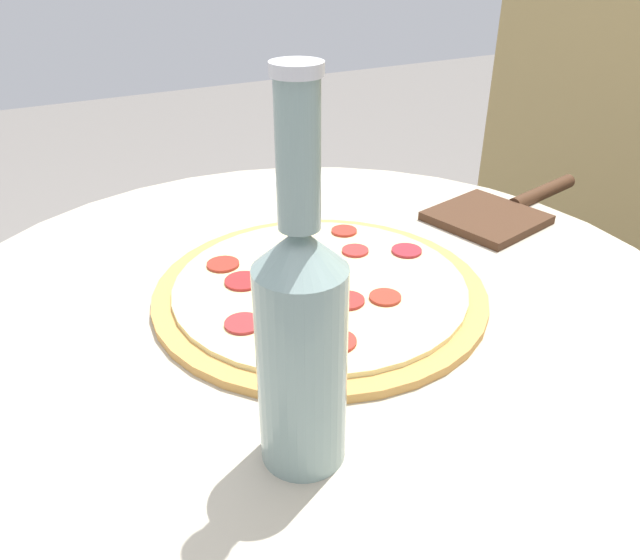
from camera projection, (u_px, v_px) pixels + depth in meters
table at (313, 418)px, 0.79m from camera, size 0.88×0.88×0.68m
pizza at (320, 289)px, 0.71m from camera, size 0.38×0.38×0.02m
beer_bottle at (301, 337)px, 0.44m from camera, size 0.07×0.07×0.30m
pizza_paddle at (501, 211)px, 0.90m from camera, size 0.16×0.30×0.02m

